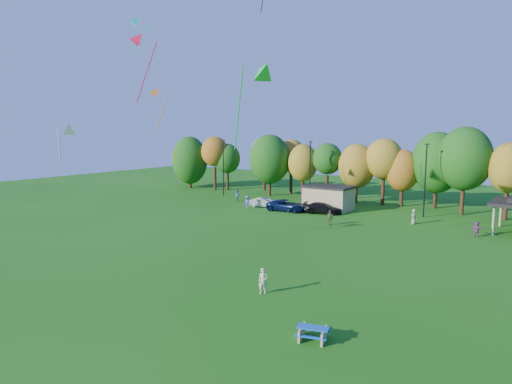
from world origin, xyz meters
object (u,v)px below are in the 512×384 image
Objects in this scene: car_a at (269,202)px; car_b at (264,203)px; car_c at (287,205)px; picnic_table at (313,332)px; car_d at (322,208)px; kite_flyer at (263,281)px.

car_b is (-0.53, -0.63, 0.01)m from car_a.
picnic_table is at bearing -154.81° from car_c.
car_c reaches higher than car_a.
car_c is (3.71, -1.35, 0.12)m from car_a.
car_c is 1.11× the size of car_d.
kite_flyer is at bearing -159.82° from car_c.
car_c is (-20.71, 30.98, 0.34)m from picnic_table.
car_d is at bearing -84.77° from car_c.
car_b is (-24.95, 31.71, 0.24)m from picnic_table.
picnic_table is 0.40× the size of car_d.
kite_flyer reaches higher than car_c.
car_d is (4.66, 1.14, -0.05)m from car_c.
car_b is at bearing 121.25° from car_a.
kite_flyer is at bearing -156.80° from car_b.
car_d is at bearing 100.23° from picnic_table.
picnic_table is 0.36× the size of car_c.
kite_flyer reaches higher than car_a.
picnic_table is 0.49× the size of car_b.
picnic_table is at bearing -168.03° from car_d.
car_a is at bearing 110.76° from picnic_table.
car_b reaches higher than picnic_table.
car_a is 0.94× the size of car_b.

